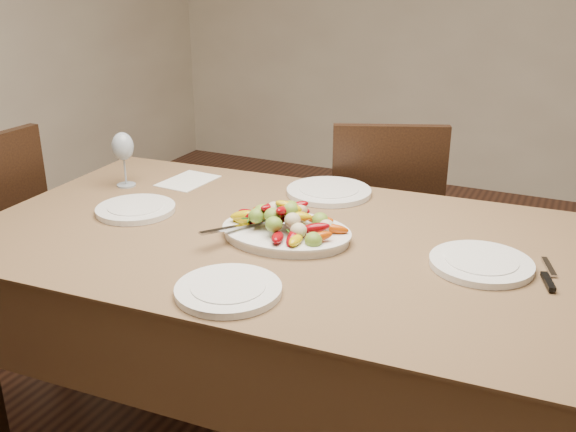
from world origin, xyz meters
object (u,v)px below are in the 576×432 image
(dining_table, at_px, (288,348))
(chair_far, at_px, (381,227))
(plate_near, at_px, (228,290))
(wine_glass, at_px, (124,158))
(plate_left, at_px, (136,209))
(serving_platter, at_px, (286,235))
(plate_right, at_px, (481,264))
(plate_far, at_px, (329,192))

(dining_table, bearing_deg, chair_far, 88.64)
(plate_near, xyz_separation_m, wine_glass, (-0.73, 0.54, 0.09))
(plate_left, xyz_separation_m, wine_glass, (-0.19, 0.20, 0.09))
(serving_platter, relative_size, wine_glass, 1.79)
(serving_platter, height_order, wine_glass, wine_glass)
(plate_right, relative_size, plate_near, 1.03)
(chair_far, bearing_deg, plate_right, 99.85)
(chair_far, xyz_separation_m, wine_glass, (-0.73, -0.69, 0.39))
(plate_far, bearing_deg, serving_platter, -85.29)
(chair_far, relative_size, plate_right, 3.60)
(chair_far, relative_size, plate_near, 3.72)
(dining_table, distance_m, serving_platter, 0.39)
(plate_left, distance_m, plate_right, 1.06)
(dining_table, bearing_deg, serving_platter, -82.44)
(serving_platter, relative_size, plate_left, 1.48)
(chair_far, height_order, wine_glass, wine_glass)
(plate_left, relative_size, wine_glass, 1.21)
(plate_left, height_order, plate_far, same)
(wine_glass, bearing_deg, chair_far, 43.18)
(dining_table, bearing_deg, plate_far, 94.58)
(plate_left, bearing_deg, serving_platter, 1.88)
(chair_far, xyz_separation_m, plate_right, (0.52, -0.81, 0.29))
(plate_far, height_order, wine_glass, wine_glass)
(plate_left, height_order, wine_glass, wine_glass)
(chair_far, height_order, serving_platter, chair_far)
(plate_near, height_order, wine_glass, wine_glass)
(wine_glass, bearing_deg, serving_platter, -14.00)
(dining_table, xyz_separation_m, serving_platter, (0.00, -0.02, 0.39))
(plate_left, bearing_deg, plate_near, -32.22)
(plate_near, bearing_deg, chair_far, 90.12)
(plate_left, relative_size, plate_near, 0.97)
(plate_right, bearing_deg, wine_glass, 174.17)
(plate_right, xyz_separation_m, wine_glass, (-1.25, 0.13, 0.09))
(plate_far, distance_m, plate_near, 0.76)
(dining_table, relative_size, chair_far, 1.94)
(plate_left, xyz_separation_m, plate_far, (0.49, 0.42, 0.00))
(plate_right, bearing_deg, plate_left, -176.34)
(plate_near, bearing_deg, plate_far, 94.02)
(plate_left, bearing_deg, wine_glass, 134.95)
(serving_platter, bearing_deg, plate_right, 5.38)
(serving_platter, xyz_separation_m, plate_near, (0.02, -0.36, -0.00))
(serving_platter, bearing_deg, plate_near, -86.76)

